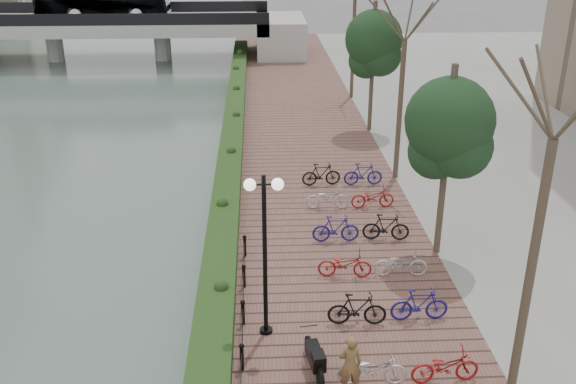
{
  "coord_description": "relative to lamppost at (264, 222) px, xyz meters",
  "views": [
    {
      "loc": [
        1.91,
        -10.3,
        11.06
      ],
      "look_at": [
        2.96,
        10.97,
        2.0
      ],
      "focal_mm": 40.0,
      "sensor_mm": 36.0,
      "label": 1
    }
  ],
  "objects": [
    {
      "name": "pedestrian",
      "position": [
        1.97,
        -2.55,
        -2.59
      ],
      "size": [
        0.6,
        0.41,
        1.6
      ],
      "primitive_type": "imported",
      "rotation": [
        0.0,
        0.0,
        3.2
      ],
      "color": "brown",
      "rests_on": "promenade"
    },
    {
      "name": "lamppost",
      "position": [
        0.0,
        0.0,
        0.0
      ],
      "size": [
        1.02,
        0.32,
        4.68
      ],
      "color": "black",
      "rests_on": "promenade"
    },
    {
      "name": "bridge",
      "position": [
        -16.13,
        40.41,
        -0.52
      ],
      "size": [
        36.0,
        10.77,
        6.5
      ],
      "color": "#A2A19C",
      "rests_on": "ground"
    },
    {
      "name": "street_trees",
      "position": [
        5.97,
        8.09,
        -0.21
      ],
      "size": [
        3.2,
        37.12,
        6.8
      ],
      "color": "#3B2E23",
      "rests_on": "promenade"
    },
    {
      "name": "motorcycle",
      "position": [
        1.19,
        -1.72,
        -2.92
      ],
      "size": [
        0.69,
        1.57,
        0.95
      ],
      "primitive_type": null,
      "rotation": [
        0.0,
        0.0,
        0.15
      ],
      "color": "black",
      "rests_on": "promenade"
    },
    {
      "name": "bicycle_parking",
      "position": [
        3.47,
        4.02,
        -2.92
      ],
      "size": [
        2.4,
        14.69,
        1.0
      ],
      "color": "#B7B8BC",
      "rests_on": "promenade"
    },
    {
      "name": "hedge",
      "position": [
        -1.43,
        15.41,
        -3.09
      ],
      "size": [
        1.1,
        56.0,
        0.6
      ],
      "primitive_type": "cube",
      "color": "#1B3D16",
      "rests_on": "promenade"
    },
    {
      "name": "promenade",
      "position": [
        1.97,
        12.91,
        -3.64
      ],
      "size": [
        8.0,
        75.0,
        0.5
      ],
      "primitive_type": "cube",
      "color": "brown",
      "rests_on": "ground"
    }
  ]
}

